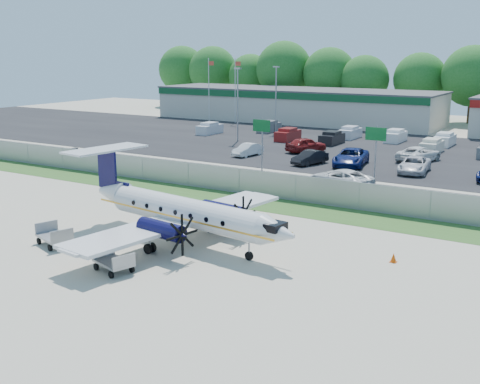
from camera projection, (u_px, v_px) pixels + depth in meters
The scene contains 27 objects.
ground at pixel (184, 252), 33.79m from camera, with size 170.00×170.00×0.00m, color #B3AC97.
grass_verge at pixel (283, 207), 43.74m from camera, with size 170.00×4.00×0.02m, color #2D561E.
access_road at pixel (322, 188), 49.55m from camera, with size 170.00×8.00×0.02m, color black.
parking_lot at pixel (399, 153), 66.97m from camera, with size 170.00×32.00×0.02m, color black.
perimeter_fence at pixel (296, 188), 45.18m from camera, with size 120.00×0.06×1.99m.
building_west at pixel (295, 105), 96.84m from camera, with size 46.40×12.40×5.24m.
sign_left at pixel (262, 133), 56.05m from camera, with size 1.80×0.26×5.00m.
sign_mid at pixel (376, 142), 50.44m from camera, with size 1.80×0.26×5.00m.
flagpole_west at pixel (209, 86), 96.44m from camera, with size 1.06×0.12×10.00m.
flagpole_east at pixel (236, 87), 93.89m from camera, with size 1.06×0.12×10.00m.
light_pole_nw at pixel (238, 100), 74.32m from camera, with size 0.90×0.35×9.09m.
light_pole_sw at pixel (276, 95), 82.61m from camera, with size 0.90×0.35×9.09m.
tree_line at pixel (464, 123), 95.18m from camera, with size 112.00×6.00×14.00m, color #1C5C1B, non-canonical shape.
aircraft at pixel (183, 211), 35.16m from camera, with size 16.13×15.85×4.94m.
baggage_cart_near at pixel (114, 262), 30.75m from camera, with size 2.45×1.87×1.14m.
baggage_cart_far at pixel (54, 236), 34.88m from camera, with size 2.61×2.03×1.20m.
cone_nose at pixel (393, 258), 32.18m from camera, with size 0.36×0.36×0.51m.
cone_starboard_wing at pixel (231, 228), 37.73m from camera, with size 0.36×0.36×0.51m.
road_car_west at pixel (91, 165), 59.83m from camera, with size 2.16×5.32×1.54m, color #595B5E.
road_car_mid at pixel (340, 188), 49.88m from camera, with size 2.61×5.67×1.57m, color silver.
parked_car_a at pixel (248, 156), 65.12m from camera, with size 1.41×4.05×1.34m, color silver.
parked_car_b at pixel (310, 164), 60.12m from camera, with size 1.49×4.27×1.41m, color black.
parked_car_c at pixel (351, 166), 59.48m from camera, with size 2.82×6.12×1.70m, color navy.
parked_car_d at pixel (414, 173), 55.99m from camera, with size 2.46×5.34×1.48m, color silver.
parked_car_f at pixel (306, 152), 67.51m from camera, with size 1.98×4.91×1.67m, color maroon.
parked_car_g at pixel (419, 161), 61.76m from camera, with size 2.59×5.62×1.56m, color silver.
far_parking_rows at pixel (412, 147), 71.12m from camera, with size 56.00×10.00×1.60m, color gray, non-canonical shape.
Camera 1 is at (19.50, -25.73, 11.02)m, focal length 45.00 mm.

